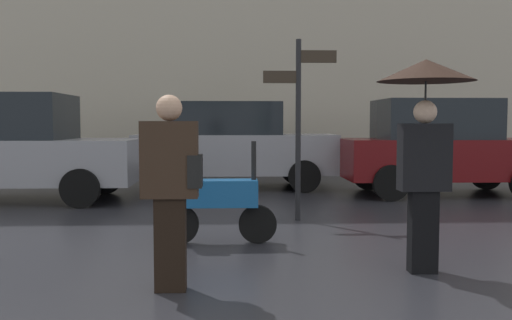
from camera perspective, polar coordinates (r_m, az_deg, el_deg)
pedestrian_with_umbrella at (r=5.66m, az=16.69°, el=4.72°), size 0.93×0.93×2.06m
pedestrian_with_bag at (r=4.90m, az=-8.52°, el=-2.07°), size 0.52×0.24×1.69m
parked_scooter at (r=6.82m, az=-4.17°, el=-3.81°), size 1.40×0.32×1.23m
parked_car_left at (r=11.42m, az=-23.75°, el=1.20°), size 4.58×2.08×1.98m
parked_car_right at (r=11.93m, az=18.07°, el=1.28°), size 4.00×1.93×1.92m
parked_car_distant at (r=12.54m, az=-2.34°, el=1.59°), size 4.36×1.98×1.90m
street_signpost at (r=8.39m, az=4.32°, el=4.98°), size 1.08×0.08×2.68m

